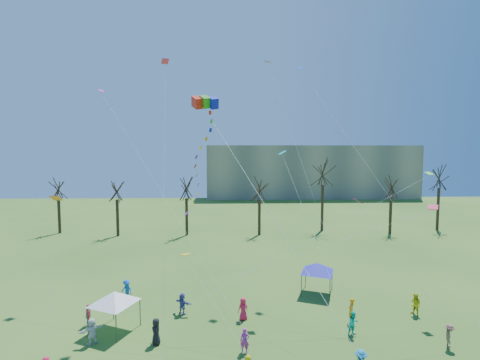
{
  "coord_description": "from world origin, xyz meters",
  "views": [
    {
      "loc": [
        -2.01,
        -15.93,
        12.63
      ],
      "look_at": [
        -1.3,
        5.0,
        11.0
      ],
      "focal_mm": 25.0,
      "sensor_mm": 36.0,
      "label": 1
    }
  ],
  "objects_px": {
    "big_box_kite": "(204,164)",
    "canopy_tent_blue": "(317,268)",
    "canopy_tent_white": "(114,297)",
    "distant_building": "(310,171)"
  },
  "relations": [
    {
      "from": "big_box_kite",
      "to": "canopy_tent_white",
      "type": "height_order",
      "value": "big_box_kite"
    },
    {
      "from": "big_box_kite",
      "to": "canopy_tent_blue",
      "type": "height_order",
      "value": "big_box_kite"
    },
    {
      "from": "distant_building",
      "to": "big_box_kite",
      "type": "bearing_deg",
      "value": -108.78
    },
    {
      "from": "distant_building",
      "to": "canopy_tent_blue",
      "type": "height_order",
      "value": "distant_building"
    },
    {
      "from": "big_box_kite",
      "to": "canopy_tent_blue",
      "type": "bearing_deg",
      "value": 34.85
    },
    {
      "from": "canopy_tent_white",
      "to": "canopy_tent_blue",
      "type": "distance_m",
      "value": 17.19
    },
    {
      "from": "canopy_tent_white",
      "to": "canopy_tent_blue",
      "type": "height_order",
      "value": "canopy_tent_white"
    },
    {
      "from": "distant_building",
      "to": "canopy_tent_white",
      "type": "xyz_separation_m",
      "value": [
        -32.21,
        -74.58,
        -5.07
      ]
    },
    {
      "from": "distant_building",
      "to": "canopy_tent_white",
      "type": "relative_size",
      "value": 17.06
    },
    {
      "from": "distant_building",
      "to": "big_box_kite",
      "type": "distance_m",
      "value": 79.86
    }
  ]
}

